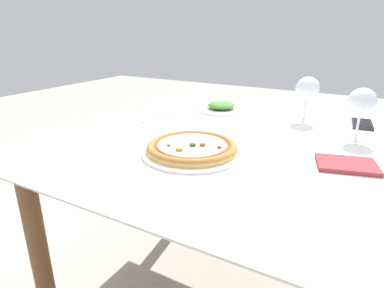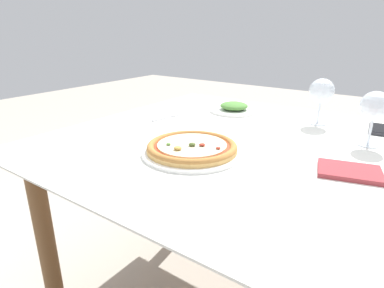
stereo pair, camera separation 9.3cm
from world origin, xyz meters
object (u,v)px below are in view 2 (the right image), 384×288
at_px(fork, 169,117).
at_px(dining_table, 255,166).
at_px(cell_phone, 380,129).
at_px(side_plate, 234,108).
at_px(wine_glass_far_right, 375,107).
at_px(wine_glass_far_left, 322,92).
at_px(pizza_plate, 192,148).

bearing_deg(fork, dining_table, -11.62).
relative_size(cell_phone, side_plate, 0.72).
bearing_deg(wine_glass_far_right, wine_glass_far_left, 141.40).
bearing_deg(wine_glass_far_left, fork, -153.97).
distance_m(wine_glass_far_left, cell_phone, 0.24).
distance_m(dining_table, cell_phone, 0.49).
height_order(cell_phone, side_plate, side_plate).
bearing_deg(wine_glass_far_right, cell_phone, 87.08).
xyz_separation_m(wine_glass_far_left, cell_phone, (0.21, 0.04, -0.12)).
relative_size(dining_table, side_plate, 6.24).
relative_size(dining_table, cell_phone, 8.62).
bearing_deg(wine_glass_far_left, pizza_plate, -111.51).
relative_size(dining_table, wine_glass_far_left, 7.48).
bearing_deg(dining_table, wine_glass_far_left, 74.83).
relative_size(fork, side_plate, 0.82).
xyz_separation_m(dining_table, wine_glass_far_left, (0.09, 0.35, 0.20)).
bearing_deg(side_plate, pizza_plate, -74.57).
relative_size(wine_glass_far_left, side_plate, 0.83).
bearing_deg(wine_glass_far_right, side_plate, 165.84).
bearing_deg(side_plate, wine_glass_far_right, -14.16).
height_order(dining_table, fork, fork).
height_order(pizza_plate, side_plate, side_plate).
xyz_separation_m(fork, cell_phone, (0.73, 0.29, 0.00)).
height_order(wine_glass_far_left, wine_glass_far_right, wine_glass_far_left).
distance_m(pizza_plate, wine_glass_far_left, 0.59).
xyz_separation_m(pizza_plate, wine_glass_far_left, (0.21, 0.54, 0.11)).
relative_size(dining_table, fork, 7.64).
distance_m(pizza_plate, fork, 0.42).
distance_m(pizza_plate, wine_glass_far_right, 0.57).
distance_m(dining_table, pizza_plate, 0.24).
bearing_deg(fork, wine_glass_far_right, 7.89).
xyz_separation_m(fork, side_plate, (0.17, 0.24, 0.01)).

